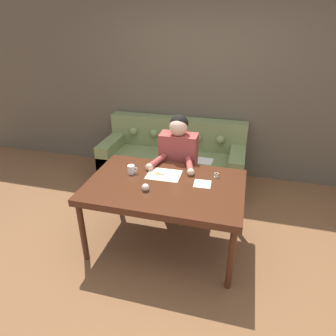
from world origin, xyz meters
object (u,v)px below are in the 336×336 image
(person, at_px, (178,164))
(thread_spool, at_px, (216,175))
(mug, at_px, (131,169))
(pin_cushion, at_px, (145,188))
(couch, at_px, (173,160))
(dining_table, at_px, (165,189))
(scissors, at_px, (160,174))

(person, distance_m, thread_spool, 0.64)
(mug, distance_m, thread_spool, 0.89)
(mug, relative_size, pin_cushion, 1.58)
(mug, height_order, pin_cushion, mug)
(mug, bearing_deg, couch, 83.43)
(dining_table, xyz_separation_m, mug, (-0.40, 0.13, 0.11))
(thread_spool, xyz_separation_m, pin_cushion, (-0.62, -0.44, 0.01))
(pin_cushion, bearing_deg, person, 81.03)
(mug, height_order, thread_spool, mug)
(person, xyz_separation_m, thread_spool, (0.49, -0.39, 0.12))
(dining_table, height_order, pin_cushion, pin_cushion)
(mug, relative_size, thread_spool, 2.51)
(couch, bearing_deg, pin_cushion, -86.01)
(scissors, xyz_separation_m, pin_cushion, (-0.05, -0.34, 0.03))
(dining_table, height_order, scissors, scissors)
(pin_cushion, bearing_deg, scissors, 81.83)
(dining_table, bearing_deg, pin_cushion, -130.74)
(pin_cushion, bearing_deg, mug, 130.86)
(mug, bearing_deg, thread_spool, 9.14)
(mug, xyz_separation_m, thread_spool, (0.88, 0.14, -0.02))
(person, bearing_deg, thread_spool, -38.14)
(person, height_order, mug, person)
(dining_table, height_order, mug, mug)
(scissors, bearing_deg, thread_spool, 9.45)
(person, bearing_deg, scissors, -99.53)
(couch, xyz_separation_m, scissors, (0.16, -1.22, 0.43))
(scissors, height_order, pin_cushion, pin_cushion)
(person, relative_size, scissors, 6.44)
(mug, bearing_deg, pin_cushion, -49.14)
(couch, height_order, person, person)
(dining_table, xyz_separation_m, couch, (-0.26, 1.40, -0.36))
(scissors, bearing_deg, couch, 97.37)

